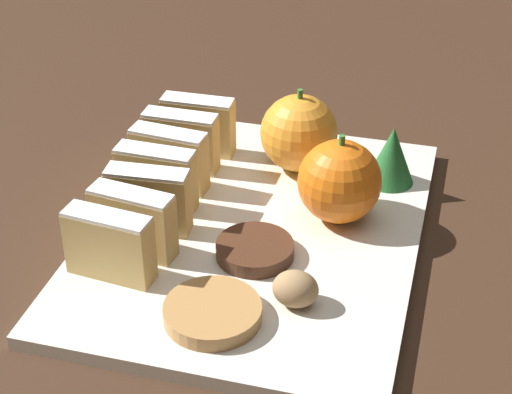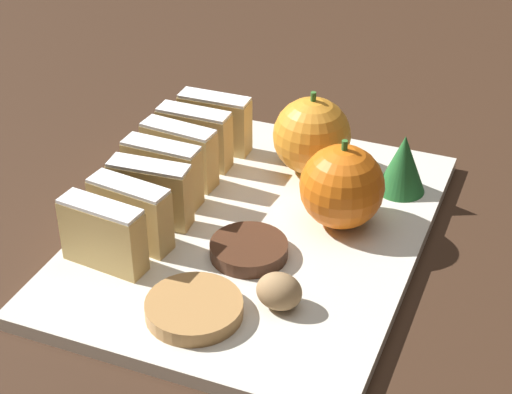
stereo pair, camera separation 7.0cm
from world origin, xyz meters
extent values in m
plane|color=#382316|center=(0.00, 0.00, 0.00)|extent=(6.00, 6.00, 0.00)
cube|color=silver|center=(0.00, 0.00, 0.01)|extent=(0.27, 0.35, 0.01)
cube|color=tan|center=(-0.09, -0.09, 0.04)|extent=(0.07, 0.03, 0.05)
cube|color=white|center=(-0.09, -0.09, 0.07)|extent=(0.07, 0.03, 0.00)
cube|color=tan|center=(-0.09, -0.06, 0.04)|extent=(0.07, 0.03, 0.05)
cube|color=white|center=(-0.09, -0.06, 0.07)|extent=(0.07, 0.03, 0.00)
cube|color=tan|center=(-0.09, -0.02, 0.04)|extent=(0.07, 0.03, 0.05)
cube|color=white|center=(-0.09, -0.02, 0.07)|extent=(0.07, 0.03, 0.00)
cube|color=tan|center=(-0.09, 0.01, 0.04)|extent=(0.07, 0.02, 0.05)
cube|color=white|center=(-0.09, 0.01, 0.07)|extent=(0.07, 0.02, 0.00)
cube|color=tan|center=(-0.09, 0.04, 0.04)|extent=(0.07, 0.03, 0.05)
cube|color=white|center=(-0.09, 0.04, 0.07)|extent=(0.07, 0.03, 0.00)
cube|color=tan|center=(-0.09, 0.08, 0.04)|extent=(0.07, 0.02, 0.05)
cube|color=white|center=(-0.09, 0.08, 0.07)|extent=(0.07, 0.02, 0.00)
cube|color=tan|center=(-0.09, 0.11, 0.04)|extent=(0.07, 0.02, 0.05)
cube|color=white|center=(-0.09, 0.11, 0.07)|extent=(0.07, 0.02, 0.00)
sphere|color=orange|center=(0.01, 0.11, 0.05)|extent=(0.07, 0.07, 0.07)
cylinder|color=#38702D|center=(0.01, 0.11, 0.09)|extent=(0.01, 0.01, 0.01)
sphere|color=orange|center=(0.06, 0.03, 0.05)|extent=(0.07, 0.07, 0.07)
cylinder|color=#38702D|center=(0.06, 0.03, 0.09)|extent=(0.01, 0.01, 0.01)
ellipsoid|color=#9E7A51|center=(0.05, -0.09, 0.03)|extent=(0.03, 0.03, 0.03)
cylinder|color=#472819|center=(0.01, -0.04, 0.02)|extent=(0.06, 0.06, 0.01)
cylinder|color=#B27F47|center=(0.00, -0.12, 0.02)|extent=(0.07, 0.07, 0.01)
cone|color=#23662D|center=(0.10, 0.10, 0.04)|extent=(0.04, 0.04, 0.05)
camera|label=1|loc=(0.15, -0.57, 0.42)|focal=60.00mm
camera|label=2|loc=(0.22, -0.55, 0.42)|focal=60.00mm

